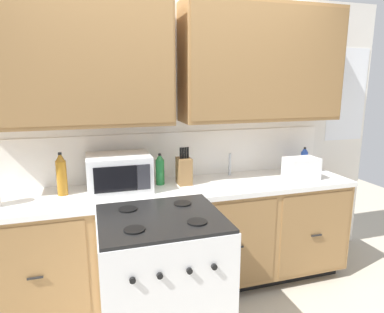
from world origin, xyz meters
The scene contains 11 objects.
ground_plane centered at (0.00, 0.00, 0.00)m, with size 8.00×8.00×0.00m, color #B2A893.
wall_unit centered at (0.00, 0.50, 1.65)m, with size 4.09×0.40×2.47m.
counter_run centered at (0.00, 0.30, 0.47)m, with size 2.92×0.64×0.91m.
stove_range centered at (-0.30, -0.33, 0.47)m, with size 0.76×0.68×0.95m.
microwave centered at (-0.48, 0.36, 1.05)m, with size 0.48×0.37×0.28m.
toaster centered at (1.05, 0.21, 1.01)m, with size 0.28×0.18×0.19m.
knife_block centered at (0.04, 0.37, 1.03)m, with size 0.11×0.14×0.31m.
sink_faucet centered at (0.51, 0.51, 1.01)m, with size 0.02×0.02×0.20m, color #B2B5BA.
bottle_blue centered at (1.26, 0.46, 1.02)m, with size 0.06×0.06×0.22m.
bottle_amber centered at (-0.90, 0.36, 1.07)m, with size 0.08×0.08×0.32m.
bottle_green centered at (-0.15, 0.41, 1.04)m, with size 0.07×0.07×0.26m.
Camera 1 is at (-0.68, -2.23, 1.73)m, focal length 31.67 mm.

